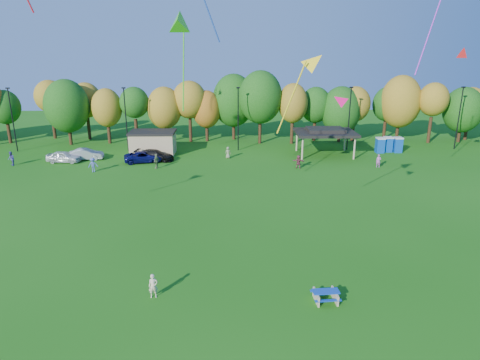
{
  "coord_description": "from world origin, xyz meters",
  "views": [
    {
      "loc": [
        0.9,
        -20.97,
        14.81
      ],
      "look_at": [
        1.5,
        6.0,
        6.22
      ],
      "focal_mm": 32.0,
      "sensor_mm": 36.0,
      "label": 1
    }
  ],
  "objects_px": {
    "car_b": "(86,154)",
    "car_c": "(144,157)",
    "car_d": "(155,155)",
    "picnic_table": "(326,295)",
    "kite_flyer": "(153,286)",
    "car_a": "(64,157)",
    "porta_potties": "(389,145)"
  },
  "relations": [
    {
      "from": "picnic_table",
      "to": "car_d",
      "type": "relative_size",
      "value": 0.33
    },
    {
      "from": "car_a",
      "to": "car_b",
      "type": "bearing_deg",
      "value": -56.52
    },
    {
      "from": "car_b",
      "to": "car_c",
      "type": "height_order",
      "value": "car_b"
    },
    {
      "from": "kite_flyer",
      "to": "car_d",
      "type": "xyz_separation_m",
      "value": [
        -5.33,
        32.32,
        -0.03
      ]
    },
    {
      "from": "porta_potties",
      "to": "car_a",
      "type": "height_order",
      "value": "porta_potties"
    },
    {
      "from": "porta_potties",
      "to": "car_b",
      "type": "xyz_separation_m",
      "value": [
        -42.03,
        -3.24,
        -0.35
      ]
    },
    {
      "from": "porta_potties",
      "to": "picnic_table",
      "type": "height_order",
      "value": "porta_potties"
    },
    {
      "from": "car_a",
      "to": "car_c",
      "type": "bearing_deg",
      "value": -85.05
    },
    {
      "from": "car_a",
      "to": "car_c",
      "type": "distance_m",
      "value": 10.52
    },
    {
      "from": "picnic_table",
      "to": "car_c",
      "type": "relative_size",
      "value": 0.33
    },
    {
      "from": "car_a",
      "to": "car_b",
      "type": "relative_size",
      "value": 0.97
    },
    {
      "from": "picnic_table",
      "to": "car_b",
      "type": "bearing_deg",
      "value": 122.61
    },
    {
      "from": "car_a",
      "to": "kite_flyer",
      "type": "bearing_deg",
      "value": -145.97
    },
    {
      "from": "picnic_table",
      "to": "car_a",
      "type": "distance_m",
      "value": 42.57
    },
    {
      "from": "car_a",
      "to": "car_d",
      "type": "bearing_deg",
      "value": -81.72
    },
    {
      "from": "car_b",
      "to": "car_a",
      "type": "bearing_deg",
      "value": 111.14
    },
    {
      "from": "kite_flyer",
      "to": "car_b",
      "type": "xyz_separation_m",
      "value": [
        -14.66,
        33.09,
        -0.02
      ]
    },
    {
      "from": "car_c",
      "to": "car_d",
      "type": "height_order",
      "value": "car_d"
    },
    {
      "from": "picnic_table",
      "to": "kite_flyer",
      "type": "bearing_deg",
      "value": 172.36
    },
    {
      "from": "car_a",
      "to": "car_b",
      "type": "distance_m",
      "value": 2.77
    },
    {
      "from": "car_a",
      "to": "porta_potties",
      "type": "bearing_deg",
      "value": -78.44
    },
    {
      "from": "car_a",
      "to": "car_d",
      "type": "xyz_separation_m",
      "value": [
        11.78,
        0.52,
        -0.01
      ]
    },
    {
      "from": "porta_potties",
      "to": "car_b",
      "type": "bearing_deg",
      "value": -175.6
    },
    {
      "from": "car_b",
      "to": "car_c",
      "type": "xyz_separation_m",
      "value": [
        8.06,
        -1.44,
        -0.04
      ]
    },
    {
      "from": "car_b",
      "to": "car_d",
      "type": "relative_size",
      "value": 0.89
    },
    {
      "from": "kite_flyer",
      "to": "car_d",
      "type": "bearing_deg",
      "value": 89.61
    },
    {
      "from": "picnic_table",
      "to": "kite_flyer",
      "type": "relative_size",
      "value": 1.1
    },
    {
      "from": "car_c",
      "to": "car_d",
      "type": "xyz_separation_m",
      "value": [
        1.26,
        0.67,
        0.03
      ]
    },
    {
      "from": "porta_potties",
      "to": "car_d",
      "type": "height_order",
      "value": "porta_potties"
    },
    {
      "from": "car_b",
      "to": "car_c",
      "type": "distance_m",
      "value": 8.19
    },
    {
      "from": "picnic_table",
      "to": "kite_flyer",
      "type": "xyz_separation_m",
      "value": [
        -10.43,
        0.66,
        0.37
      ]
    },
    {
      "from": "kite_flyer",
      "to": "car_d",
      "type": "relative_size",
      "value": 0.3
    }
  ]
}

